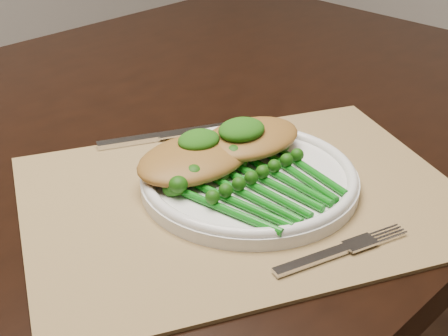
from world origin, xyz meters
TOP-DOWN VIEW (x-y plane):
  - placemat at (0.10, -0.16)m, footprint 0.57×0.49m
  - dinner_plate at (0.12, -0.15)m, footprint 0.25×0.25m
  - knife at (0.11, 0.01)m, footprint 0.19×0.09m
  - fork at (0.12, -0.31)m, footprint 0.15×0.05m
  - chicken_fillet_left at (0.08, -0.10)m, footprint 0.15×0.11m
  - chicken_fillet_right at (0.16, -0.11)m, footprint 0.13×0.09m
  - pesto_dollop_left at (0.10, -0.10)m, footprint 0.05×0.04m
  - pesto_dollop_right at (0.15, -0.11)m, footprint 0.06×0.05m
  - broccolini_bundle at (0.12, -0.19)m, footprint 0.16×0.17m

SIDE VIEW (x-z plane):
  - placemat at x=0.10m, z-range 0.75..0.75m
  - fork at x=0.12m, z-range 0.76..0.76m
  - knife at x=0.11m, z-range 0.76..0.76m
  - dinner_plate at x=0.12m, z-range 0.75..0.78m
  - broccolini_bundle at x=0.12m, z-range 0.75..0.79m
  - chicken_fillet_left at x=0.08m, z-range 0.77..0.80m
  - chicken_fillet_right at x=0.16m, z-range 0.77..0.80m
  - pesto_dollop_left at x=0.10m, z-range 0.79..0.81m
  - pesto_dollop_right at x=0.15m, z-range 0.79..0.81m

